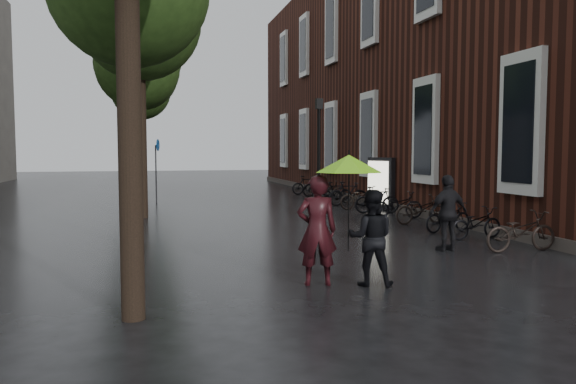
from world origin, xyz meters
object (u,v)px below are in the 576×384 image
object	(u,v)px
ad_lightbox	(381,183)
lamp_post	(319,148)
parked_bicycles	(374,200)
person_burgundy	(317,230)
person_black	(371,238)
pedestrian_walking	(448,213)

from	to	relation	value
ad_lightbox	lamp_post	distance (m)	5.37
parked_bicycles	lamp_post	world-z (taller)	lamp_post
lamp_post	person_burgundy	bearing A→B (deg)	-107.62
person_black	lamp_post	distance (m)	8.24
person_burgundy	person_black	size ratio (longest dim) A/B	1.15
person_burgundy	parked_bicycles	bearing A→B (deg)	-108.96
person_burgundy	lamp_post	xyz separation A→B (m)	(2.44, 7.68, 1.43)
ad_lightbox	lamp_post	xyz separation A→B (m)	(-3.72, -3.63, 1.36)
parked_bicycles	person_burgundy	bearing A→B (deg)	-117.81
pedestrian_walking	parked_bicycles	world-z (taller)	pedestrian_walking
person_burgundy	ad_lightbox	world-z (taller)	ad_lightbox
parked_bicycles	lamp_post	bearing A→B (deg)	-138.37
parked_bicycles	lamp_post	xyz separation A→B (m)	(-3.04, -2.70, 1.92)
lamp_post	pedestrian_walking	bearing A→B (deg)	-74.50
person_black	parked_bicycles	world-z (taller)	person_black
ad_lightbox	pedestrian_walking	bearing A→B (deg)	-123.10
parked_bicycles	ad_lightbox	world-z (taller)	ad_lightbox
person_black	pedestrian_walking	bearing A→B (deg)	-117.36
pedestrian_walking	parked_bicycles	distance (m)	8.14
ad_lightbox	lamp_post	world-z (taller)	lamp_post
parked_bicycles	ad_lightbox	xyz separation A→B (m)	(0.69, 0.93, 0.56)
person_burgundy	person_black	world-z (taller)	person_burgundy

